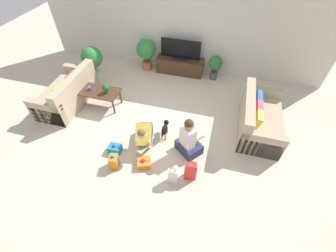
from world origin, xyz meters
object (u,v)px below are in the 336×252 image
Objects in this scene: potted_plant_back_left at (146,51)px; gift_box_b at (114,161)px; gift_bag_b at (190,171)px; tabletop_plant at (106,88)px; sofa_left at (68,93)px; potted_plant_back_right at (215,65)px; potted_plant_corner_left at (92,59)px; mug at (90,88)px; tv at (180,51)px; coffee_table at (98,92)px; dog at (165,128)px; tv_console at (180,66)px; sofa_right at (258,119)px; person_sitting at (189,140)px; person_kneeling at (144,134)px; gift_box_a at (144,163)px; gift_box_c at (115,148)px; gift_bag_a at (173,176)px.

gift_box_b is (0.57, -3.70, -0.45)m from potted_plant_back_left.
gift_bag_b is 2.04× the size of tabletop_plant.
sofa_left reaches higher than gift_box_b.
potted_plant_back_right is at bearing 38.91° from tabletop_plant.
potted_plant_corner_left is 8.42× the size of mug.
tv is 1.16× the size of potted_plant_corner_left.
tabletop_plant is at bearing 98.20° from sofa_left.
dog is (1.94, -0.58, -0.18)m from coffee_table.
dog is (0.28, -2.64, -0.01)m from tv_console.
potted_plant_back_left is at bearing -66.73° from dog.
sofa_left is 3.78× the size of gift_bag_b.
sofa_right is 1.79m from person_sitting.
sofa_right is 7.71× the size of tabletop_plant.
sofa_left is 14.33× the size of mug.
person_kneeling is (0.98, -2.98, -0.27)m from potted_plant_back_left.
potted_plant_back_left is 4.27× the size of tabletop_plant.
person_sitting is 2.49m from tabletop_plant.
potted_plant_corner_left reaches higher than tabletop_plant.
tabletop_plant is (0.24, 0.00, 0.17)m from coffee_table.
person_kneeling is at bearing -31.50° from coffee_table.
mug reaches higher than coffee_table.
sofa_right is 1.57× the size of coffee_table.
tv_console is 1.77× the size of person_kneeling.
potted_plant_back_left is at bearing 79.85° from tabletop_plant.
tv_console is at bearing 22.99° from potted_plant_corner_left.
gift_box_a is (0.09, -3.56, -0.16)m from tv_console.
tv is 3.82m from gift_box_b.
tv_console is at bearing -34.25° from person_sitting.
gift_box_c is (-0.16, 0.36, -0.07)m from gift_box_b.
person_sitting is at bearing -56.24° from potted_plant_back_left.
gift_box_c is (-0.64, -3.39, -0.65)m from tv.
dog is (-0.78, -2.59, -0.25)m from potted_plant_back_right.
tabletop_plant reaches higher than gift_bag_a.
gift_box_c is (0.42, -3.34, -0.52)m from potted_plant_back_left.
potted_plant_corner_left is 4.19m from gift_bag_a.
potted_plant_back_left reaches higher than gift_box_a.
coffee_table is 2.71m from person_sitting.
potted_plant_corner_left is (-3.40, -0.94, 0.17)m from potted_plant_back_right.
person_kneeling is (1.59, -0.97, -0.07)m from coffee_table.
person_sitting is 8.09× the size of mug.
person_sitting reaches higher than tv_console.
tv is (0.00, 0.00, 0.50)m from tv_console.
coffee_table is 0.77× the size of tv_console.
dog is 1.36× the size of gift_box_b.
person_sitting is 0.67m from gift_bag_b.
sofa_right is 4.74m from potted_plant_corner_left.
sofa_right is (4.79, 0.34, 0.00)m from sofa_left.
gift_box_c is 0.71× the size of gift_bag_a.
tv_console is at bearing 82.57° from gift_box_b.
potted_plant_back_right is (2.72, 2.00, 0.07)m from coffee_table.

